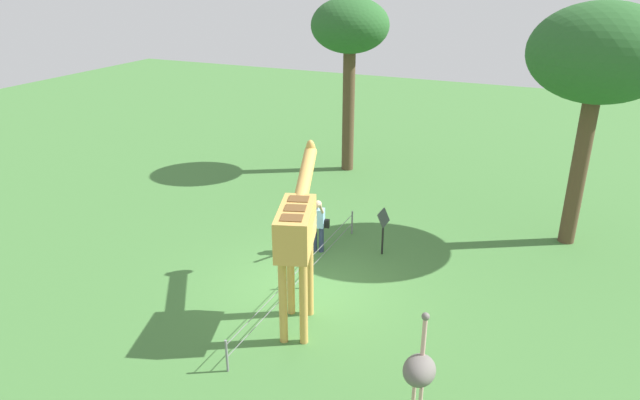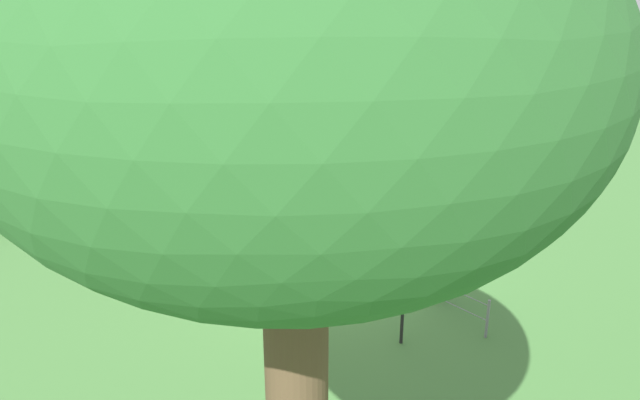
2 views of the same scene
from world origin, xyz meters
name	(u,v)px [view 1 (image 1 of 2)]	position (x,y,z in m)	size (l,w,h in m)	color
ground_plane	(305,289)	(0.00, 0.00, 0.00)	(60.00, 60.00, 0.00)	#427538
giraffe	(298,227)	(-1.25, -0.45, 2.35)	(3.81, 1.66, 3.66)	gold
visitor	(318,223)	(2.01, 0.53, 0.90)	(0.64, 0.57, 1.71)	navy
ostrich	(419,370)	(-3.33, -3.78, 1.18)	(0.70, 0.56, 2.25)	#CC9E93
tree_east	(600,56)	(5.63, -5.98, 5.43)	(3.77, 3.77, 6.83)	brown
tree_northeast	(350,30)	(9.09, 2.41, 5.43)	(2.92, 2.92, 6.64)	brown
info_sign	(383,224)	(2.62, -1.20, 0.95)	(0.56, 0.21, 1.32)	black
wire_fence	(302,274)	(0.00, 0.07, 0.40)	(7.05, 0.05, 0.75)	slate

